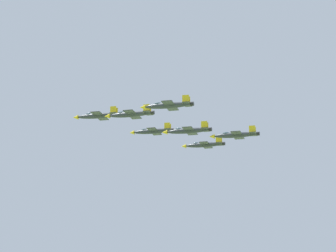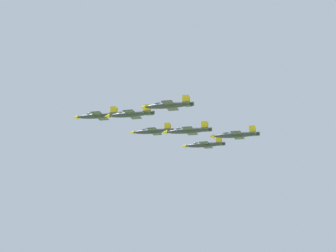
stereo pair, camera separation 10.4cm
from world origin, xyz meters
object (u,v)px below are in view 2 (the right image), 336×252
object	(u,v)px
jet_trailing	(235,135)
jet_slot_rear	(188,131)
jet_left_wingman	(130,114)
jet_right_wingman	(153,131)
jet_left_outer	(168,105)
jet_right_outer	(204,145)
jet_lead	(98,116)

from	to	relation	value
jet_trailing	jet_slot_rear	bearing A→B (deg)	-0.68
jet_left_wingman	jet_slot_rear	xyz separation A→B (m)	(-9.08, -20.86, -3.19)
jet_right_wingman	jet_left_outer	size ratio (longest dim) A/B	0.99
jet_right_outer	jet_trailing	xyz separation A→B (m)	(-28.54, 18.83, -4.81)
jet_left_wingman	jet_right_wingman	size ratio (longest dim) A/B	1.03
jet_right_wingman	jet_trailing	distance (m)	38.45
jet_slot_rear	jet_trailing	size ratio (longest dim) A/B	1.03
jet_trailing	jet_right_outer	bearing A→B (deg)	-60.21
jet_trailing	jet_right_wingman	bearing A→B (deg)	-23.70
jet_left_outer	jet_right_outer	bearing A→B (deg)	-90.84
jet_left_outer	jet_left_wingman	bearing A→B (deg)	-41.21
jet_left_wingman	jet_right_outer	world-z (taller)	jet_left_wingman
jet_left_outer	jet_trailing	xyz separation A→B (m)	(-2.59, -34.10, -3.40)
jet_lead	jet_slot_rear	bearing A→B (deg)	179.64
jet_left_wingman	jet_right_wingman	distance (m)	29.52
jet_right_outer	jet_trailing	world-z (taller)	jet_right_outer
jet_left_wingman	jet_left_outer	world-z (taller)	jet_left_wingman
jet_lead	jet_right_wingman	bearing A→B (deg)	-140.00
jet_left_wingman	jet_right_outer	xyz separation A→B (m)	(3.90, -47.33, -1.13)
jet_left_outer	jet_slot_rear	bearing A→B (deg)	-90.84
jet_right_wingman	jet_slot_rear	bearing A→B (deg)	139.49
jet_lead	jet_right_outer	bearing A→B (deg)	-140.00
jet_left_wingman	jet_trailing	xyz separation A→B (m)	(-24.64, -28.50, -5.94)
jet_right_outer	jet_slot_rear	xyz separation A→B (m)	(-12.98, 26.46, -2.05)
jet_left_outer	jet_right_outer	xyz separation A→B (m)	(25.96, -52.92, 1.41)
jet_right_wingman	jet_right_outer	size ratio (longest dim) A/B	0.99
jet_left_wingman	jet_left_outer	distance (m)	22.90
jet_left_wingman	jet_slot_rear	bearing A→B (deg)	-138.60
jet_right_outer	jet_slot_rear	distance (m)	29.54
jet_lead	jet_trailing	distance (m)	53.15
jet_right_wingman	jet_trailing	world-z (taller)	jet_right_wingman
jet_left_outer	jet_right_outer	size ratio (longest dim) A/B	1.00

